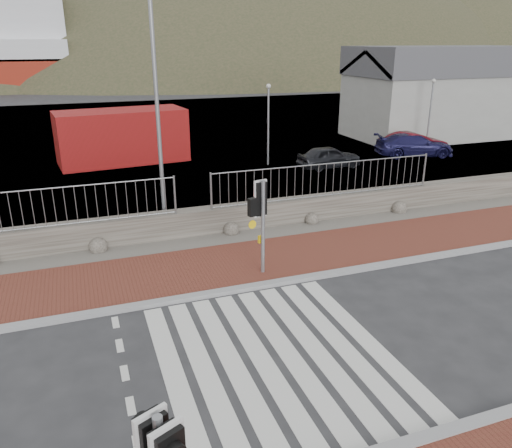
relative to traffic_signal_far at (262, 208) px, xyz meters
name	(u,v)px	position (x,y,z in m)	size (l,w,h in m)	color
ground	(275,357)	(-1.09, -3.71, -1.97)	(220.00, 220.00, 0.00)	#28282B
sidewalk_far	(217,268)	(-1.09, 0.79, -1.93)	(40.00, 3.00, 0.08)	brown
kerb_far	(232,290)	(-1.09, -0.71, -1.92)	(40.00, 0.25, 0.12)	gray
zebra_crossing	(275,356)	(-1.09, -3.71, -1.97)	(4.62, 5.60, 0.01)	silver
gravel_strip	(200,243)	(-1.09, 2.79, -1.94)	(40.00, 1.50, 0.06)	#59544C
stone_wall	(194,223)	(-1.09, 3.59, -1.52)	(40.00, 0.60, 0.90)	#49433C
railing	(193,184)	(-1.09, 3.44, -0.15)	(18.07, 0.07, 1.22)	gray
quay	(126,134)	(-1.09, 24.19, -1.97)	(120.00, 40.00, 0.50)	#4C4C4F
water	(97,90)	(-1.09, 59.19, -1.97)	(220.00, 50.00, 0.05)	#3F4C54
harbor_building	(442,92)	(18.91, 16.19, 0.96)	(12.20, 6.20, 5.80)	#9E9E99
hills_backdrop	(138,198)	(5.66, 84.19, -25.03)	(254.00, 90.00, 100.00)	#2D341F
traffic_signal_far	(262,208)	(0.00, 0.00, 0.00)	(0.67, 0.33, 2.73)	gray
streetlight	(161,103)	(-1.78, 4.40, 2.32)	(1.62, 0.32, 7.63)	gray
shipping_container	(122,136)	(-2.14, 15.42, -0.60)	(6.58, 2.74, 2.74)	maroon
car_a	(329,157)	(7.60, 10.47, -1.41)	(1.33, 3.31, 1.13)	black
car_b	(413,144)	(13.57, 11.65, -1.34)	(1.34, 3.85, 1.27)	#4F0B13
car_c	(414,145)	(13.39, 11.30, -1.35)	(1.76, 4.32, 1.25)	#161440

